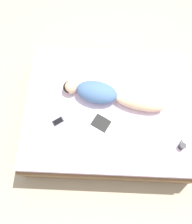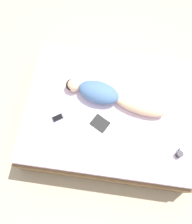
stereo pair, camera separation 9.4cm
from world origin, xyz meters
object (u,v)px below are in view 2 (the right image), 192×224
(open_magazine, at_px, (94,132))
(cell_phone, at_px, (58,118))
(person, at_px, (109,96))
(coffee_mug, at_px, (179,154))

(open_magazine, relative_size, cell_phone, 3.91)
(person, bearing_deg, cell_phone, 130.92)
(open_magazine, height_order, cell_phone, same)
(cell_phone, bearing_deg, person, -94.67)
(open_magazine, xyz_separation_m, cell_phone, (0.11, 0.47, 0.00))
(person, height_order, cell_phone, person)
(coffee_mug, bearing_deg, cell_phone, 80.30)
(person, relative_size, open_magazine, 2.12)
(cell_phone, bearing_deg, coffee_mug, -133.92)
(coffee_mug, bearing_deg, person, 56.00)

